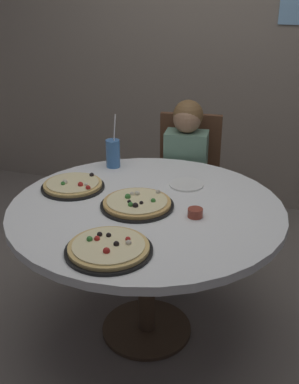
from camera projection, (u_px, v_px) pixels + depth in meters
The scene contains 11 objects.
ground_plane at pixel (147, 329), 2.58m from camera, with size 8.00×8.00×0.00m, color slate.
wall_with_window at pixel (224, 21), 3.57m from camera, with size 5.20×0.14×2.90m.
dining_table at pixel (146, 222), 2.30m from camera, with size 1.32×1.32×0.75m.
chair_wooden at pixel (187, 180), 3.13m from camera, with size 0.44×0.44×0.95m.
diner_child at pixel (183, 197), 2.98m from camera, with size 0.29×0.42×1.08m.
pizza_veggie at pixel (73, 185), 2.45m from camera, with size 0.33×0.33×0.05m.
pizza_cheese at pixel (137, 203), 2.25m from camera, with size 0.35×0.35×0.05m.
pizza_pepperoni at pixel (109, 248), 1.88m from camera, with size 0.35×0.35×0.05m.
soda_cup at pixel (113, 153), 2.71m from camera, with size 0.08×0.08×0.31m.
sauce_bowl at pixel (195, 213), 2.15m from camera, with size 0.07×0.07×0.04m, color brown.
plate_small at pixel (186, 185), 2.49m from camera, with size 0.18×0.18×0.01m, color white.
Camera 1 is at (0.65, -1.93, 1.74)m, focal length 44.35 mm.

